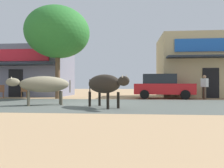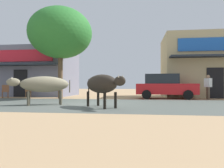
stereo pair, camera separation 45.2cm
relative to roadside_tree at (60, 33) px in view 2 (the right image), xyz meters
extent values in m
plane|color=tan|center=(2.67, -3.70, -4.42)|extent=(80.00, 80.00, 0.00)
cube|color=#515751|center=(2.67, -3.70, -4.42)|extent=(72.00, 6.63, 0.00)
cube|color=slate|center=(-4.26, 3.59, -2.39)|extent=(7.74, 4.25, 4.06)
cube|color=red|center=(-4.26, 1.41, -1.25)|extent=(6.19, 0.10, 0.90)
cube|color=#262D38|center=(-4.26, 1.02, -1.98)|extent=(7.43, 0.90, 0.12)
cube|color=black|center=(-3.78, 1.44, -3.37)|extent=(1.10, 0.06, 2.10)
cube|color=tan|center=(10.88, 3.59, -2.05)|extent=(7.28, 4.25, 4.75)
cube|color=blue|center=(10.88, 1.41, -0.72)|extent=(5.82, 0.10, 0.90)
cube|color=black|center=(10.44, 1.44, -3.37)|extent=(1.10, 0.06, 2.10)
cylinder|color=brown|center=(0.00, 0.00, -2.90)|extent=(0.31, 0.31, 3.05)
ellipsoid|color=#2C772E|center=(0.00, 0.00, 0.01)|extent=(4.27, 4.27, 3.42)
cube|color=red|center=(7.08, 0.81, -3.77)|extent=(4.00, 1.88, 0.70)
cube|color=#1E2328|center=(6.79, 0.83, -3.10)|extent=(2.23, 1.65, 0.64)
cylinder|color=black|center=(8.39, 1.59, -4.12)|extent=(0.61, 0.21, 0.60)
cylinder|color=black|center=(8.31, -0.09, -4.12)|extent=(0.61, 0.21, 0.60)
cylinder|color=black|center=(5.85, 1.72, -4.12)|extent=(0.61, 0.21, 0.60)
cylinder|color=black|center=(5.77, 0.03, -4.12)|extent=(0.61, 0.21, 0.60)
ellipsoid|color=gray|center=(1.01, -4.45, -3.48)|extent=(2.20, 1.50, 0.73)
ellipsoid|color=gray|center=(-0.18, -5.02, -3.39)|extent=(0.63, 0.49, 0.36)
cone|color=beige|center=(-0.18, -5.13, -3.21)|extent=(0.06, 0.06, 0.12)
cone|color=beige|center=(-0.26, -4.95, -3.21)|extent=(0.06, 0.06, 0.12)
cylinder|color=#4C4839|center=(0.48, -4.95, -4.10)|extent=(0.11, 0.11, 0.64)
cylinder|color=#4C4839|center=(0.29, -4.55, -4.10)|extent=(0.11, 0.11, 0.64)
cylinder|color=#4C4839|center=(1.74, -4.35, -4.10)|extent=(0.11, 0.11, 0.64)
cylinder|color=#4C4839|center=(1.54, -3.95, -4.10)|extent=(0.11, 0.11, 0.64)
cylinder|color=#4C4839|center=(2.02, -3.97, -3.58)|extent=(0.05, 0.05, 0.58)
ellipsoid|color=#2B251D|center=(3.76, -5.16, -3.46)|extent=(1.86, 1.90, 0.76)
ellipsoid|color=#2B251D|center=(4.60, -6.04, -3.37)|extent=(0.59, 0.60, 0.36)
cone|color=beige|center=(4.71, -6.01, -3.19)|extent=(0.06, 0.06, 0.12)
cone|color=beige|center=(4.56, -6.15, -3.19)|extent=(0.06, 0.06, 0.12)
cylinder|color=black|center=(4.38, -5.44, -4.10)|extent=(0.11, 0.11, 0.63)
cylinder|color=black|center=(4.01, -5.79, -4.10)|extent=(0.11, 0.11, 0.63)
cylinder|color=black|center=(3.51, -4.53, -4.10)|extent=(0.11, 0.11, 0.63)
cylinder|color=black|center=(3.14, -4.88, -4.10)|extent=(0.11, 0.11, 0.63)
cylinder|color=black|center=(3.06, -4.42, -3.56)|extent=(0.05, 0.05, 0.61)
cylinder|color=brown|center=(9.59, 0.31, -4.03)|extent=(0.14, 0.14, 0.78)
cylinder|color=brown|center=(9.59, 0.13, -4.03)|extent=(0.14, 0.14, 0.78)
cube|color=silver|center=(9.59, 0.22, -3.36)|extent=(0.46, 0.47, 0.55)
sphere|color=tan|center=(9.59, 0.22, -2.98)|extent=(0.21, 0.21, 0.21)
cylinder|color=silver|center=(9.59, 0.48, -3.33)|extent=(0.09, 0.09, 0.50)
cylinder|color=silver|center=(9.59, -0.04, -3.33)|extent=(0.09, 0.09, 0.50)
cube|color=brown|center=(-4.00, -0.05, -3.97)|extent=(0.62, 0.62, 0.05)
cube|color=brown|center=(-3.87, -0.20, -3.72)|extent=(0.36, 0.32, 0.44)
cylinder|color=brown|center=(-4.25, -0.03, -4.21)|extent=(0.04, 0.04, 0.43)
cylinder|color=brown|center=(-3.98, 0.20, -4.21)|extent=(0.04, 0.04, 0.43)
cylinder|color=brown|center=(-4.02, -0.30, -4.21)|extent=(0.04, 0.04, 0.43)
cylinder|color=brown|center=(-3.76, -0.07, -4.21)|extent=(0.04, 0.04, 0.43)
cube|color=brown|center=(-2.86, 0.97, -3.97)|extent=(0.60, 0.60, 0.05)
cube|color=brown|center=(-2.76, 0.79, -3.72)|extent=(0.40, 0.26, 0.44)
cylinder|color=brown|center=(-3.10, 1.03, -4.21)|extent=(0.04, 0.04, 0.43)
cylinder|color=brown|center=(-2.80, 1.21, -4.21)|extent=(0.04, 0.04, 0.43)
cylinder|color=brown|center=(-2.92, 0.72, -4.21)|extent=(0.04, 0.04, 0.43)
cylinder|color=brown|center=(-2.62, 0.91, -4.21)|extent=(0.04, 0.04, 0.43)
camera|label=1|loc=(4.83, -13.47, -3.52)|focal=33.19mm
camera|label=2|loc=(5.28, -13.43, -3.52)|focal=33.19mm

